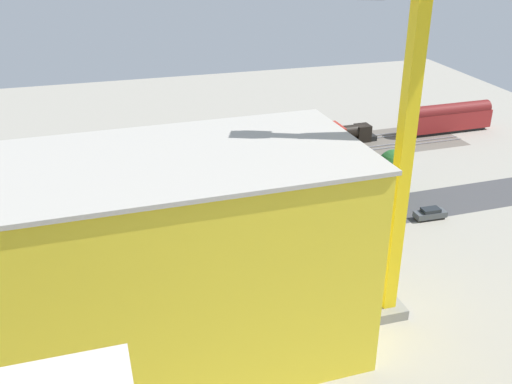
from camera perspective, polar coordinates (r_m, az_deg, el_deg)
name	(u,v)px	position (r m, az deg, el deg)	size (l,w,h in m)	color
ground_plane	(219,221)	(85.68, -3.62, -2.87)	(172.63, 172.63, 0.00)	#9E998C
rail_bed	(191,165)	(105.51, -6.33, 2.63)	(107.89, 13.60, 0.01)	#665E54
street_asphalt	(226,236)	(81.89, -2.93, -4.27)	(107.89, 9.00, 0.01)	#424244
track_rails	(191,164)	(105.44, -6.33, 2.72)	(107.85, 10.41, 0.12)	#9E9EA8
platform_canopy_near	(109,169)	(95.90, -14.09, 2.20)	(46.01, 6.00, 4.22)	#B73328
platform_canopy_far	(193,142)	(104.04, -6.15, 4.84)	(57.21, 6.82, 4.55)	#A82D23
locomotive	(343,135)	(115.96, 8.45, 5.52)	(13.94, 2.96, 4.89)	black
passenger_coach	(448,117)	(126.48, 18.11, 6.90)	(19.28, 3.60, 6.01)	black
freight_coach_far	(106,164)	(100.58, -14.32, 2.69)	(16.77, 3.62, 5.86)	black
parked_car_0	(430,214)	(89.66, 16.54, -2.06)	(4.75, 1.85, 1.67)	black
parked_car_1	(382,223)	(85.26, 12.15, -2.98)	(4.20, 1.99, 1.76)	black
parked_car_2	(335,229)	(82.81, 7.63, -3.58)	(4.56, 1.85, 1.56)	black
parked_car_3	(288,235)	(80.49, 3.14, -4.22)	(4.19, 1.76, 1.69)	black
construction_building	(170,265)	(56.45, -8.36, -6.98)	(36.01, 17.31, 20.91)	yellow
construction_roof_slab	(162,160)	(51.61, -9.10, 3.09)	(36.61, 17.91, 0.40)	#B7B2A8
tower_crane	(416,144)	(59.26, 15.23, 4.51)	(19.94, 9.33, 35.66)	gray
box_truck_0	(79,276)	(73.06, -16.77, -7.84)	(9.31, 3.31, 3.60)	black
box_truck_1	(240,251)	(74.79, -1.60, -5.79)	(9.16, 2.49, 3.58)	black
box_truck_2	(213,251)	(75.10, -4.17, -5.68)	(9.64, 3.42, 3.69)	black
street_tree_1	(36,207)	(81.97, -20.56, -1.41)	(5.91, 5.91, 8.72)	brown
street_tree_2	(338,173)	(89.48, 7.94, 1.86)	(5.76, 5.76, 8.05)	brown
street_tree_3	(90,208)	(81.74, -15.83, -1.49)	(5.96, 5.96, 7.85)	brown
street_tree_4	(126,195)	(82.64, -12.49, -0.29)	(4.65, 4.65, 7.88)	brown
street_tree_5	(394,166)	(93.66, 13.24, 2.50)	(5.06, 5.06, 7.72)	brown
traffic_light	(327,214)	(79.52, 6.91, -2.11)	(0.50, 0.36, 6.01)	#333333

